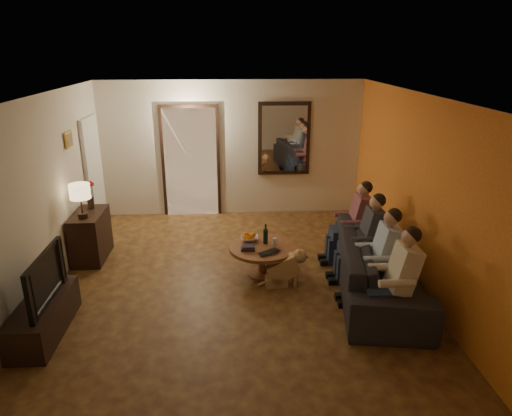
{
  "coord_description": "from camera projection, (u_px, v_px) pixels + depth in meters",
  "views": [
    {
      "loc": [
        -0.06,
        -5.67,
        3.18
      ],
      "look_at": [
        0.3,
        0.3,
        1.05
      ],
      "focal_mm": 32.0,
      "sensor_mm": 36.0,
      "label": 1
    }
  ],
  "objects": [
    {
      "name": "floor",
      "position": [
        236.0,
        286.0,
        6.4
      ],
      "size": [
        5.0,
        6.0,
        0.01
      ],
      "primitive_type": "cube",
      "color": "#3D1A10",
      "rests_on": "ground"
    },
    {
      "name": "ceiling",
      "position": [
        233.0,
        97.0,
        5.53
      ],
      "size": [
        5.0,
        6.0,
        0.01
      ],
      "primitive_type": "cube",
      "color": "white",
      "rests_on": "back_wall"
    },
    {
      "name": "back_wall",
      "position": [
        232.0,
        149.0,
        8.78
      ],
      "size": [
        5.0,
        0.02,
        2.6
      ],
      "primitive_type": "cube",
      "color": "beige",
      "rests_on": "floor"
    },
    {
      "name": "front_wall",
      "position": [
        241.0,
        335.0,
        3.14
      ],
      "size": [
        5.0,
        0.02,
        2.6
      ],
      "primitive_type": "cube",
      "color": "beige",
      "rests_on": "floor"
    },
    {
      "name": "left_wall",
      "position": [
        39.0,
        202.0,
        5.82
      ],
      "size": [
        0.02,
        6.0,
        2.6
      ],
      "primitive_type": "cube",
      "color": "beige",
      "rests_on": "floor"
    },
    {
      "name": "right_wall",
      "position": [
        421.0,
        195.0,
        6.11
      ],
      "size": [
        0.02,
        6.0,
        2.6
      ],
      "primitive_type": "cube",
      "color": "beige",
      "rests_on": "floor"
    },
    {
      "name": "orange_accent",
      "position": [
        420.0,
        195.0,
        6.11
      ],
      "size": [
        0.01,
        6.0,
        2.6
      ],
      "primitive_type": "cube",
      "color": "orange",
      "rests_on": "right_wall"
    },
    {
      "name": "kitchen_doorway",
      "position": [
        191.0,
        163.0,
        8.8
      ],
      "size": [
        1.0,
        0.06,
        2.1
      ],
      "primitive_type": "cube",
      "color": "#FFE0A5",
      "rests_on": "floor"
    },
    {
      "name": "door_trim",
      "position": [
        191.0,
        163.0,
        8.8
      ],
      "size": [
        1.12,
        0.04,
        2.22
      ],
      "primitive_type": "cube",
      "color": "black",
      "rests_on": "floor"
    },
    {
      "name": "fridge_glimpse",
      "position": [
        204.0,
        170.0,
        8.87
      ],
      "size": [
        0.45,
        0.03,
        1.7
      ],
      "primitive_type": "cube",
      "color": "silver",
      "rests_on": "floor"
    },
    {
      "name": "mirror_frame",
      "position": [
        284.0,
        139.0,
        8.74
      ],
      "size": [
        1.0,
        0.05,
        1.4
      ],
      "primitive_type": "cube",
      "color": "black",
      "rests_on": "back_wall"
    },
    {
      "name": "mirror_glass",
      "position": [
        284.0,
        139.0,
        8.71
      ],
      "size": [
        0.86,
        0.02,
        1.26
      ],
      "primitive_type": "cube",
      "color": "white",
      "rests_on": "back_wall"
    },
    {
      "name": "white_door",
      "position": [
        94.0,
        175.0,
        8.08
      ],
      "size": [
        0.06,
        0.85,
        2.04
      ],
      "primitive_type": "cube",
      "color": "white",
      "rests_on": "floor"
    },
    {
      "name": "framed_art",
      "position": [
        69.0,
        140.0,
        6.86
      ],
      "size": [
        0.03,
        0.28,
        0.24
      ],
      "primitive_type": "cube",
      "color": "#B28C33",
      "rests_on": "left_wall"
    },
    {
      "name": "art_canvas",
      "position": [
        70.0,
        139.0,
        6.86
      ],
      "size": [
        0.01,
        0.22,
        0.18
      ],
      "primitive_type": "cube",
      "color": "brown",
      "rests_on": "left_wall"
    },
    {
      "name": "dresser",
      "position": [
        91.0,
        236.0,
        7.12
      ],
      "size": [
        0.45,
        0.85,
        0.76
      ],
      "primitive_type": "cube",
      "color": "black",
      "rests_on": "floor"
    },
    {
      "name": "table_lamp",
      "position": [
        81.0,
        201.0,
        6.7
      ],
      "size": [
        0.3,
        0.3,
        0.54
      ],
      "primitive_type": null,
      "color": "beige",
      "rests_on": "dresser"
    },
    {
      "name": "flower_vase",
      "position": [
        90.0,
        195.0,
        7.13
      ],
      "size": [
        0.14,
        0.14,
        0.44
      ],
      "primitive_type": null,
      "color": "red",
      "rests_on": "dresser"
    },
    {
      "name": "tv_stand",
      "position": [
        44.0,
        317.0,
        5.29
      ],
      "size": [
        0.45,
        1.25,
        0.42
      ],
      "primitive_type": "cube",
      "color": "black",
      "rests_on": "floor"
    },
    {
      "name": "tv",
      "position": [
        37.0,
        278.0,
        5.12
      ],
      "size": [
        1.03,
        0.14,
        0.59
      ],
      "primitive_type": "imported",
      "rotation": [
        0.0,
        0.0,
        1.57
      ],
      "color": "black",
      "rests_on": "tv_stand"
    },
    {
      "name": "sofa",
      "position": [
        379.0,
        265.0,
        6.16
      ],
      "size": [
        2.72,
        1.42,
        0.76
      ],
      "primitive_type": "imported",
      "rotation": [
        0.0,
        0.0,
        1.41
      ],
      "color": "black",
      "rests_on": "floor"
    },
    {
      "name": "person_a",
      "position": [
        397.0,
        284.0,
        5.24
      ],
      "size": [
        0.6,
        0.4,
        1.2
      ],
      "primitive_type": null,
      "color": "tan",
      "rests_on": "sofa"
    },
    {
      "name": "person_b",
      "position": [
        380.0,
        261.0,
        5.8
      ],
      "size": [
        0.6,
        0.4,
        1.2
      ],
      "primitive_type": null,
      "color": "tan",
      "rests_on": "sofa"
    },
    {
      "name": "person_c",
      "position": [
        367.0,
        242.0,
        6.37
      ],
      "size": [
        0.6,
        0.4,
        1.2
      ],
      "primitive_type": null,
      "color": "tan",
      "rests_on": "sofa"
    },
    {
      "name": "person_d",
      "position": [
        355.0,
        226.0,
        6.93
      ],
      "size": [
        0.6,
        0.4,
        1.2
      ],
      "primitive_type": null,
      "color": "tan",
      "rests_on": "sofa"
    },
    {
      "name": "dog",
      "position": [
        284.0,
        267.0,
        6.33
      ],
      "size": [
        0.57,
        0.27,
        0.56
      ],
      "primitive_type": null,
      "rotation": [
        0.0,
        0.0,
        0.05
      ],
      "color": "#B07F51",
      "rests_on": "floor"
    },
    {
      "name": "coffee_table",
      "position": [
        263.0,
        260.0,
        6.66
      ],
      "size": [
        1.04,
        1.04,
        0.45
      ],
      "primitive_type": "cylinder",
      "rotation": [
        0.0,
        0.0,
        0.07
      ],
      "color": "brown",
      "rests_on": "floor"
    },
    {
      "name": "bowl",
      "position": [
        249.0,
        238.0,
        6.77
      ],
      "size": [
        0.26,
        0.26,
        0.06
      ],
      "primitive_type": "imported",
      "color": "white",
      "rests_on": "coffee_table"
    },
    {
      "name": "oranges",
      "position": [
        249.0,
        234.0,
        6.75
      ],
      "size": [
        0.2,
        0.2,
        0.08
      ],
      "primitive_type": null,
      "color": "orange",
      "rests_on": "bowl"
    },
    {
      "name": "wine_bottle",
      "position": [
        266.0,
        234.0,
        6.63
      ],
      "size": [
        0.07,
        0.07,
        0.31
      ],
      "primitive_type": null,
      "color": "black",
      "rests_on": "coffee_table"
    },
    {
      "name": "wine_glass",
      "position": [
        275.0,
        241.0,
        6.62
      ],
      "size": [
        0.06,
        0.06,
        0.1
      ],
      "primitive_type": "cylinder",
      "color": "silver",
      "rests_on": "coffee_table"
    },
    {
      "name": "book_stack",
      "position": [
        248.0,
        247.0,
        6.46
      ],
      "size": [
        0.2,
        0.15,
        0.07
      ],
      "primitive_type": null,
      "color": "black",
      "rests_on": "coffee_table"
    },
    {
      "name": "laptop",
      "position": [
        271.0,
        254.0,
        6.32
      ],
      "size": [
        0.39,
        0.36,
        0.03
      ],
      "primitive_type": "imported",
      "rotation": [
        0.0,
        0.0,
        0.6
      ],
      "color": "black",
      "rests_on": "coffee_table"
    }
  ]
}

